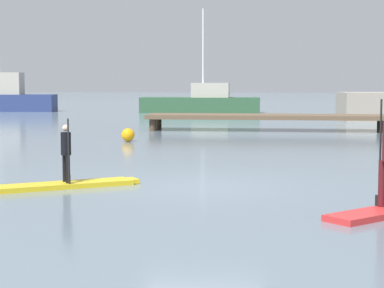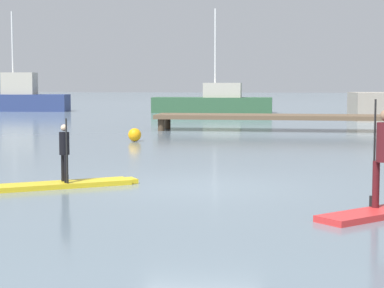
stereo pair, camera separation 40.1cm
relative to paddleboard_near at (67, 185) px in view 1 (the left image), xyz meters
name	(u,v)px [view 1 (the left image)]	position (x,y,z in m)	size (l,w,h in m)	color
ground_plane	(200,188)	(2.67, 0.29, -0.05)	(240.00, 240.00, 0.00)	slate
paddleboard_near	(67,185)	(0.00, 0.00, 0.00)	(2.78, 2.06, 0.10)	gold
paddler_child_solo	(66,150)	(0.00, -0.01, 0.71)	(0.29, 0.35, 1.29)	black
fishing_boat_green_midground	(6,98)	(-14.76, 34.03, 0.90)	(7.08, 2.42, 7.06)	navy
motor_boat_small_navy	(202,102)	(-0.75, 33.69, 0.67)	(8.14, 2.22, 7.01)	#2D5638
floating_dock	(267,117)	(3.83, 16.80, 0.54)	(10.40, 2.14, 0.69)	brown
mooring_buoy_near	(128,135)	(-1.01, 10.69, 0.18)	(0.47, 0.47, 0.47)	orange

